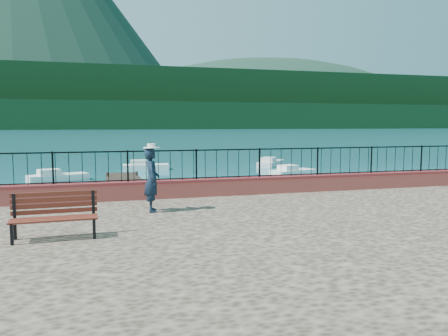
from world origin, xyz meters
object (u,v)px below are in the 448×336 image
person (152,180)px  boat_5 (271,161)px  boat_2 (293,170)px  boat_0 (33,209)px  boat_1 (238,186)px  boat_4 (146,165)px  park_bench (55,225)px  boat_3 (58,175)px

person → boat_5: person is taller
boat_2 → person: bearing=-144.4°
boat_0 → boat_5: bearing=58.4°
boat_1 → boat_5: same height
boat_5 → boat_0: bearing=174.5°
boat_5 → boat_4: bearing=130.0°
boat_0 → boat_1: size_ratio=1.12×
boat_1 → boat_4: 13.67m
park_bench → boat_3: 19.67m
boat_0 → boat_3: same height
boat_1 → boat_2: (6.04, 6.36, 0.00)m
park_bench → boat_0: bearing=99.4°
boat_4 → boat_2: bearing=-33.2°
boat_4 → person: bearing=-92.4°
boat_3 → boat_5: 17.60m
boat_1 → boat_3: (-9.39, 7.90, 0.00)m
park_bench → boat_1: park_bench is taller
person → boat_5: (12.75, 22.90, -1.67)m
boat_5 → boat_2: bearing=-151.5°
boat_3 → person: bearing=-96.9°
boat_0 → boat_3: bearing=102.7°
park_bench → boat_2: bearing=51.1°
boat_1 → boat_5: (7.27, 13.56, 0.00)m
boat_2 → boat_4: (-9.42, 6.88, 0.00)m
boat_4 → boat_1: bearing=-72.8°
boat_3 → boat_1: bearing=-59.8°
person → boat_3: (-3.92, 17.25, -1.67)m
park_bench → boat_5: park_bench is taller
park_bench → boat_3: (-1.63, 19.57, -1.09)m
person → boat_1: person is taller
boat_1 → boat_2: bearing=41.7°
boat_0 → boat_5: size_ratio=1.02×
boat_1 → boat_2: 8.77m
boat_3 → boat_5: (16.67, 5.66, 0.00)m
boat_0 → boat_2: same height
park_bench → person: person is taller
boat_2 → boat_3: 15.51m
boat_0 → park_bench: bearing=-66.9°
person → boat_3: person is taller
park_bench → boat_4: bearing=78.5°
boat_3 → park_bench: bearing=-105.0°
boat_1 → boat_2: same height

